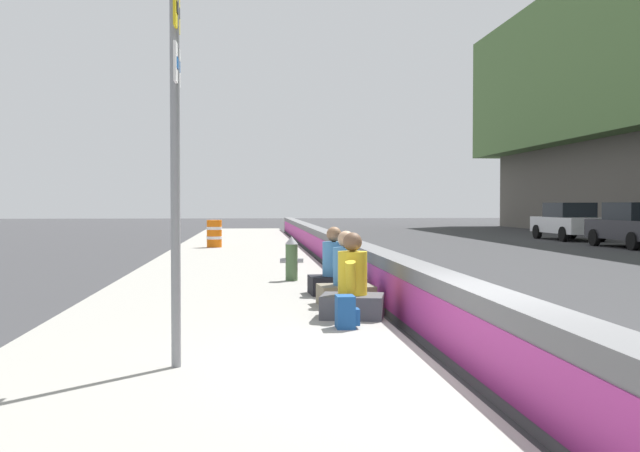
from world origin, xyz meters
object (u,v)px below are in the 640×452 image
parked_car_midline (635,225)px  seated_person_middle (346,282)px  backpack (346,312)px  parked_car_far (568,221)px  route_sign_post (176,144)px  construction_barrel (214,234)px  seated_person_rear (334,273)px  seated_person_foreground (352,291)px  fire_hydrant (292,258)px

parked_car_midline → seated_person_middle: bearing=141.1°
backpack → parked_car_far: parked_car_far is taller
route_sign_post → parked_car_far: bearing=-29.8°
parked_car_far → construction_barrel: bearing=113.4°
seated_person_rear → parked_car_midline: bearing=-41.5°
route_sign_post → parked_car_midline: bearing=-36.6°
construction_barrel → seated_person_middle: bearing=-170.2°
route_sign_post → seated_person_foreground: size_ratio=3.16×
seated_person_rear → backpack: (-3.52, 0.24, -0.16)m
route_sign_post → parked_car_midline: 25.25m
parked_car_midline → parked_car_far: 6.26m
route_sign_post → parked_car_far: size_ratio=0.79×
seated_person_middle → construction_barrel: seated_person_middle is taller
backpack → parked_car_far: (24.44, -13.30, 0.53)m
seated_person_foreground → backpack: bearing=167.3°
fire_hydrant → parked_car_midline: bearing=-47.7°
route_sign_post → backpack: (2.05, -1.85, -1.88)m
seated_person_foreground → seated_person_rear: bearing=-1.0°
seated_person_rear → backpack: size_ratio=2.83×
seated_person_foreground → backpack: 0.89m
fire_hydrant → seated_person_foreground: 5.02m
route_sign_post → seated_person_rear: (5.57, -2.08, -1.72)m
construction_barrel → fire_hydrant: bearing=-170.1°
fire_hydrant → seated_person_middle: 3.78m
seated_person_foreground → parked_car_midline: (17.33, -13.01, 0.37)m
seated_person_rear → construction_barrel: (14.12, 2.65, 0.12)m
route_sign_post → parked_car_far: (26.49, -15.15, -1.35)m
parked_car_midline → fire_hydrant: bearing=132.3°
fire_hydrant → construction_barrel: size_ratio=0.93×
seated_person_rear → parked_car_midline: parked_car_midline is taller
fire_hydrant → seated_person_middle: size_ratio=0.79×
seated_person_rear → construction_barrel: bearing=10.6°
seated_person_rear → route_sign_post: bearing=159.5°
parked_car_midline → seated_person_foreground: bearing=143.1°
route_sign_post → seated_person_middle: route_sign_post is taller
backpack → parked_car_midline: 22.48m
fire_hydrant → seated_person_rear: size_ratio=0.78×
fire_hydrant → parked_car_far: size_ratio=0.19×
route_sign_post → backpack: 3.34m
parked_car_far → seated_person_middle: bearing=149.7°
construction_barrel → parked_car_far: bearing=-66.6°
fire_hydrant → route_sign_post: bearing=169.3°
construction_barrel → parked_car_midline: 15.63m
seated_person_middle → parked_car_midline: 20.63m
backpack → construction_barrel: construction_barrel is taller
fire_hydrant → seated_person_foreground: (-4.99, -0.54, -0.09)m
parked_car_midline → backpack: bearing=144.0°
seated_person_middle → construction_barrel: 15.75m
construction_barrel → seated_person_foreground: bearing=-171.2°
route_sign_post → fire_hydrant: (7.89, -1.50, -1.62)m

